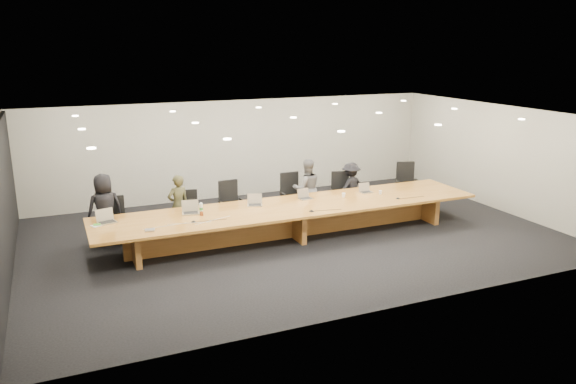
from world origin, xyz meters
name	(u,v)px	position (x,y,z in m)	size (l,w,h in m)	color
ground	(293,237)	(0.00, 0.00, 0.00)	(12.00, 12.00, 0.00)	black
back_wall	(238,149)	(0.00, 4.00, 1.40)	(12.00, 0.02, 2.80)	silver
left_wall_panel	(1,209)	(-5.94, 0.00, 1.37)	(0.08, 7.84, 2.74)	black
conference_table	(293,215)	(0.00, 0.00, 0.52)	(9.00, 1.80, 0.75)	#965D20
chair_far_left	(115,220)	(-3.81, 1.23, 0.53)	(0.54, 0.54, 1.05)	black
chair_left	(189,212)	(-2.15, 1.19, 0.52)	(0.53, 0.53, 1.03)	black
chair_mid_left	(232,204)	(-1.08, 1.22, 0.58)	(0.59, 0.59, 1.16)	black
chair_mid_right	(293,196)	(0.58, 1.33, 0.59)	(0.60, 0.60, 1.18)	black
chair_right	(341,193)	(1.92, 1.23, 0.55)	(0.56, 0.56, 1.11)	black
chair_far_right	(407,184)	(4.00, 1.25, 0.60)	(0.61, 0.61, 1.19)	black
person_a	(105,209)	(-4.01, 1.25, 0.80)	(0.78, 0.51, 1.60)	black
person_b	(178,205)	(-2.39, 1.19, 0.72)	(0.52, 0.34, 1.44)	#32301B
person_c	(307,188)	(0.94, 1.27, 0.76)	(0.74, 0.57, 1.52)	#555557
person_d	(351,187)	(2.22, 1.26, 0.67)	(0.86, 0.49, 1.33)	black
laptop_a	(107,216)	(-4.06, 0.35, 0.89)	(0.37, 0.27, 0.29)	tan
laptop_b	(190,207)	(-2.31, 0.31, 0.89)	(0.36, 0.27, 0.29)	#B8AA8C
laptop_c	(255,200)	(-0.81, 0.35, 0.88)	(0.34, 0.24, 0.26)	#BBAA8F
laptop_d	(306,194)	(0.51, 0.40, 0.87)	(0.31, 0.23, 0.25)	tan
laptop_e	(366,188)	(2.14, 0.35, 0.87)	(0.30, 0.22, 0.24)	#BBA78E
water_bottle	(201,209)	(-2.10, 0.19, 0.87)	(0.08, 0.08, 0.24)	silver
amber_mug	(202,214)	(-2.13, 0.07, 0.79)	(0.07, 0.07, 0.09)	brown
paper_cup_near	(344,195)	(1.42, 0.19, 0.80)	(0.09, 0.09, 0.10)	white
paper_cup_far	(380,192)	(2.39, 0.08, 0.79)	(0.08, 0.08, 0.09)	silver
notepad	(97,225)	(-4.27, 0.23, 0.76)	(0.22, 0.17, 0.01)	silver
lime_gadget	(97,225)	(-4.27, 0.24, 0.77)	(0.14, 0.08, 0.02)	green
av_box	(150,230)	(-3.33, -0.51, 0.76)	(0.19, 0.14, 0.03)	#A3A3A8
mic_left	(194,221)	(-2.40, -0.30, 0.76)	(0.11, 0.11, 0.03)	black
mic_center	(311,211)	(0.19, -0.58, 0.77)	(0.12, 0.12, 0.03)	black
mic_right	(398,198)	(2.55, -0.45, 0.76)	(0.11, 0.11, 0.03)	black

